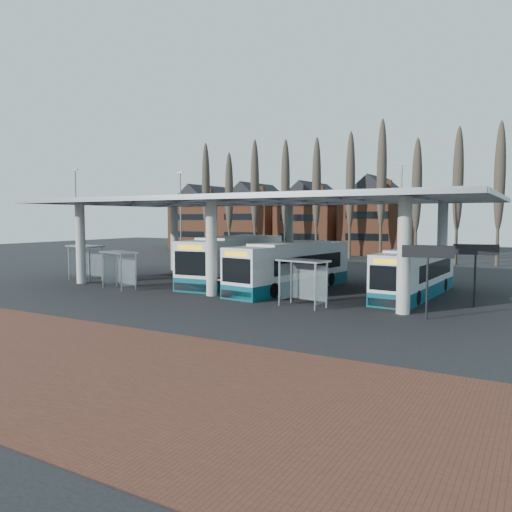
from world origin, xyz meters
The scene contains 16 objects.
ground centered at (0.00, 0.00, 0.00)m, with size 140.00×140.00×0.00m, color black.
station_canopy centered at (0.00, 8.00, 5.68)m, with size 32.00×16.00×6.34m.
poplar_row centered at (0.00, 33.00, 8.78)m, with size 45.10×1.10×14.50m.
townhouse_row centered at (-15.75, 44.00, 5.94)m, with size 36.80×10.30×12.25m.
lamp_post_a centered at (-18.00, 22.00, 5.34)m, with size 0.80×0.16×10.17m.
lamp_post_b centered at (6.00, 26.00, 5.34)m, with size 0.80×0.16×10.17m.
lamp_post_d centered at (-26.00, 14.00, 5.34)m, with size 0.80×0.16×10.17m.
bus_1 centered at (-2.43, 9.08, 1.66)m, with size 3.81×12.87×3.53m.
bus_2 centered at (3.20, 7.50, 1.54)m, with size 4.08×12.00×3.27m.
bus_3 centered at (11.24, 8.89, 1.43)m, with size 2.93×11.00×3.03m.
shelter_0 centered at (-13.11, 4.03, 2.01)m, with size 3.07×1.69×2.76m.
shelter_1 centered at (-7.21, 1.81, 1.90)m, with size 3.06×2.03×2.61m.
shelter_2 centered at (6.69, 1.92, 1.91)m, with size 3.05×1.93×2.63m.
info_sign_0 centered at (13.34, 1.65, 3.03)m, with size 2.41×0.55×3.62m.
info_sign_1 centered at (14.95, 6.47, 2.93)m, with size 2.32×0.58×3.49m.
barrier centered at (1.43, 2.90, 0.92)m, with size 2.36×0.83×1.19m.
Camera 1 is at (18.14, -23.31, 4.96)m, focal length 35.00 mm.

